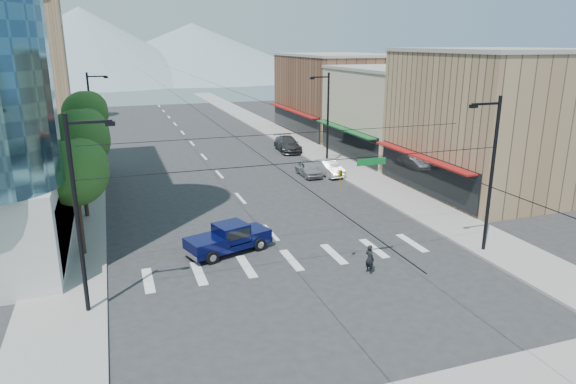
% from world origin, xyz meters
% --- Properties ---
extents(ground, '(160.00, 160.00, 0.00)m').
position_xyz_m(ground, '(0.00, 0.00, 0.00)').
color(ground, '#28282B').
rests_on(ground, ground).
extents(sidewalk_left, '(4.00, 120.00, 0.15)m').
position_xyz_m(sidewalk_left, '(-12.00, 40.00, 0.07)').
color(sidewalk_left, gray).
rests_on(sidewalk_left, ground).
extents(sidewalk_right, '(4.00, 120.00, 0.15)m').
position_xyz_m(sidewalk_right, '(12.00, 40.00, 0.07)').
color(sidewalk_right, gray).
rests_on(sidewalk_right, ground).
extents(shop_near, '(12.00, 14.00, 11.00)m').
position_xyz_m(shop_near, '(20.00, 10.00, 5.50)').
color(shop_near, '#8C6B4C').
rests_on(shop_near, ground).
extents(shop_mid, '(12.00, 14.00, 9.00)m').
position_xyz_m(shop_mid, '(20.00, 24.00, 4.50)').
color(shop_mid, tan).
rests_on(shop_mid, ground).
extents(shop_far, '(12.00, 18.00, 10.00)m').
position_xyz_m(shop_far, '(20.00, 40.00, 5.00)').
color(shop_far, brown).
rests_on(shop_far, ground).
extents(clock_tower, '(4.80, 4.80, 20.40)m').
position_xyz_m(clock_tower, '(-16.50, 62.00, 10.64)').
color(clock_tower, '#8C6B4C').
rests_on(clock_tower, ground).
extents(mountain_left, '(80.00, 80.00, 22.00)m').
position_xyz_m(mountain_left, '(-15.00, 150.00, 11.00)').
color(mountain_left, gray).
rests_on(mountain_left, ground).
extents(mountain_right, '(90.00, 90.00, 18.00)m').
position_xyz_m(mountain_right, '(20.00, 160.00, 9.00)').
color(mountain_right, gray).
rests_on(mountain_right, ground).
extents(tree_near, '(3.65, 3.64, 6.71)m').
position_xyz_m(tree_near, '(-11.07, 6.10, 4.99)').
color(tree_near, black).
rests_on(tree_near, ground).
extents(tree_midnear, '(4.09, 4.09, 7.52)m').
position_xyz_m(tree_midnear, '(-11.07, 13.10, 5.59)').
color(tree_midnear, black).
rests_on(tree_midnear, ground).
extents(tree_midfar, '(3.65, 3.64, 6.71)m').
position_xyz_m(tree_midfar, '(-11.07, 20.10, 4.99)').
color(tree_midfar, black).
rests_on(tree_midfar, ground).
extents(tree_far, '(4.09, 4.09, 7.52)m').
position_xyz_m(tree_far, '(-11.07, 27.10, 5.59)').
color(tree_far, black).
rests_on(tree_far, ground).
extents(signal_rig, '(21.80, 0.20, 9.00)m').
position_xyz_m(signal_rig, '(0.19, -1.00, 4.64)').
color(signal_rig, black).
rests_on(signal_rig, ground).
extents(lamp_pole_nw, '(2.00, 0.25, 9.00)m').
position_xyz_m(lamp_pole_nw, '(-10.67, 30.00, 4.94)').
color(lamp_pole_nw, black).
rests_on(lamp_pole_nw, ground).
extents(lamp_pole_ne, '(2.00, 0.25, 9.00)m').
position_xyz_m(lamp_pole_ne, '(10.67, 22.00, 4.94)').
color(lamp_pole_ne, black).
rests_on(lamp_pole_ne, ground).
extents(pickup_truck, '(5.34, 3.22, 1.71)m').
position_xyz_m(pickup_truck, '(-3.27, 3.76, 0.89)').
color(pickup_truck, '#070B38').
rests_on(pickup_truck, ground).
extents(pedestrian, '(0.54, 0.66, 1.56)m').
position_xyz_m(pedestrian, '(3.18, -1.34, 0.78)').
color(pedestrian, black).
rests_on(pedestrian, ground).
extents(parked_car_near, '(1.68, 4.01, 1.36)m').
position_xyz_m(parked_car_near, '(7.60, 18.82, 0.68)').
color(parked_car_near, '#9A9A9E').
rests_on(parked_car_near, ground).
extents(parked_car_mid, '(1.78, 4.32, 1.39)m').
position_xyz_m(parked_car_mid, '(9.40, 18.43, 0.70)').
color(parked_car_mid, white).
rests_on(parked_car_mid, ground).
extents(parked_car_far, '(2.74, 5.72, 1.61)m').
position_xyz_m(parked_car_far, '(9.40, 29.84, 0.80)').
color(parked_car_far, '#333235').
rests_on(parked_car_far, ground).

